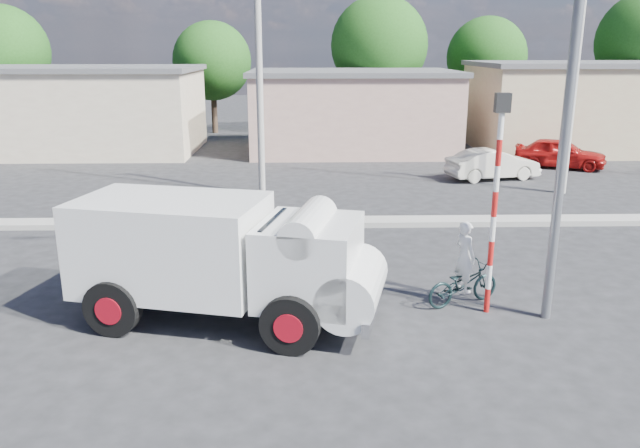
{
  "coord_description": "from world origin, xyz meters",
  "views": [
    {
      "loc": [
        -0.48,
        -10.08,
        5.18
      ],
      "look_at": [
        -0.12,
        3.51,
        1.3
      ],
      "focal_mm": 35.0,
      "sensor_mm": 36.0,
      "label": 1
    }
  ],
  "objects_px": {
    "traffic_pole": "(496,187)",
    "streetlight": "(564,59)",
    "car_cream": "(493,164)",
    "car_red": "(560,153)",
    "truck": "(227,257)",
    "cyclist": "(464,270)",
    "bicycle": "(463,284)"
  },
  "relations": [
    {
      "from": "bicycle",
      "to": "car_red",
      "type": "relative_size",
      "value": 0.44
    },
    {
      "from": "truck",
      "to": "streetlight",
      "type": "distance_m",
      "value": 7.09
    },
    {
      "from": "truck",
      "to": "bicycle",
      "type": "relative_size",
      "value": 3.6
    },
    {
      "from": "car_cream",
      "to": "bicycle",
      "type": "bearing_deg",
      "value": 147.77
    },
    {
      "from": "bicycle",
      "to": "car_red",
      "type": "bearing_deg",
      "value": -51.91
    },
    {
      "from": "bicycle",
      "to": "traffic_pole",
      "type": "xyz_separation_m",
      "value": [
        0.4,
        -0.41,
        2.15
      ]
    },
    {
      "from": "car_red",
      "to": "traffic_pole",
      "type": "xyz_separation_m",
      "value": [
        -7.62,
        -15.42,
        1.94
      ]
    },
    {
      "from": "traffic_pole",
      "to": "car_red",
      "type": "bearing_deg",
      "value": 63.71
    },
    {
      "from": "cyclist",
      "to": "traffic_pole",
      "type": "height_order",
      "value": "traffic_pole"
    },
    {
      "from": "traffic_pole",
      "to": "streetlight",
      "type": "bearing_deg",
      "value": -17.73
    },
    {
      "from": "truck",
      "to": "car_cream",
      "type": "xyz_separation_m",
      "value": [
        9.08,
        13.34,
        -0.72
      ]
    },
    {
      "from": "car_red",
      "to": "traffic_pole",
      "type": "height_order",
      "value": "traffic_pole"
    },
    {
      "from": "bicycle",
      "to": "traffic_pole",
      "type": "relative_size",
      "value": 0.39
    },
    {
      "from": "car_red",
      "to": "truck",
      "type": "bearing_deg",
      "value": 165.36
    },
    {
      "from": "bicycle",
      "to": "car_red",
      "type": "xyz_separation_m",
      "value": [
        8.02,
        15.02,
        0.21
      ]
    },
    {
      "from": "traffic_pole",
      "to": "streetlight",
      "type": "xyz_separation_m",
      "value": [
        0.94,
        -0.3,
        2.37
      ]
    },
    {
      "from": "car_cream",
      "to": "streetlight",
      "type": "bearing_deg",
      "value": 154.05
    },
    {
      "from": "traffic_pole",
      "to": "cyclist",
      "type": "bearing_deg",
      "value": 134.61
    },
    {
      "from": "truck",
      "to": "car_cream",
      "type": "bearing_deg",
      "value": 69.49
    },
    {
      "from": "truck",
      "to": "traffic_pole",
      "type": "relative_size",
      "value": 1.41
    },
    {
      "from": "streetlight",
      "to": "cyclist",
      "type": "bearing_deg",
      "value": 152.2
    },
    {
      "from": "traffic_pole",
      "to": "car_cream",
      "type": "bearing_deg",
      "value": 73.22
    },
    {
      "from": "car_red",
      "to": "streetlight",
      "type": "bearing_deg",
      "value": -178.6
    },
    {
      "from": "car_red",
      "to": "traffic_pole",
      "type": "bearing_deg",
      "value": 178.13
    },
    {
      "from": "truck",
      "to": "car_red",
      "type": "height_order",
      "value": "truck"
    },
    {
      "from": "car_cream",
      "to": "car_red",
      "type": "height_order",
      "value": "car_red"
    },
    {
      "from": "bicycle",
      "to": "streetlight",
      "type": "relative_size",
      "value": 0.19
    },
    {
      "from": "truck",
      "to": "car_red",
      "type": "relative_size",
      "value": 1.6
    },
    {
      "from": "car_cream",
      "to": "truck",
      "type": "bearing_deg",
      "value": 132.47
    },
    {
      "from": "truck",
      "to": "car_cream",
      "type": "distance_m",
      "value": 16.15
    },
    {
      "from": "cyclist",
      "to": "car_cream",
      "type": "bearing_deg",
      "value": -42.74
    },
    {
      "from": "car_red",
      "to": "cyclist",
      "type": "bearing_deg",
      "value": 176.32
    }
  ]
}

